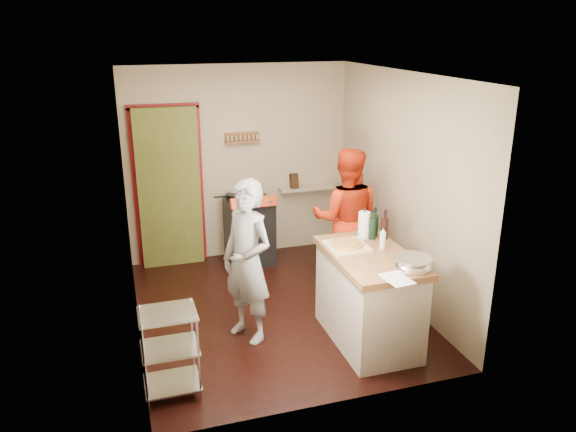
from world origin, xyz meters
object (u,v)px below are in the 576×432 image
Objects in this scene: wire_shelving at (170,349)px; person_stripe at (247,262)px; person_red at (346,218)px; island at (369,296)px; stove at (249,230)px.

person_stripe is at bearing 40.11° from wire_shelving.
person_red is at bearing 34.89° from wire_shelving.
person_stripe reaches higher than island.
person_stripe is at bearing -103.87° from stove.
person_stripe is at bearing 54.36° from person_red.
person_stripe is (0.86, 0.72, 0.40)m from wire_shelving.
stove is 2.94m from wire_shelving.
person_red reaches higher than island.
person_red is at bearing 77.69° from island.
person_red is (2.28, 1.59, 0.42)m from wire_shelving.
stove is at bearing 63.15° from wire_shelving.
person_stripe is (-1.14, 0.42, 0.34)m from island.
island is 0.83× the size of person_stripe.
stove reaches higher than wire_shelving.
island is at bearing 100.68° from person_red.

